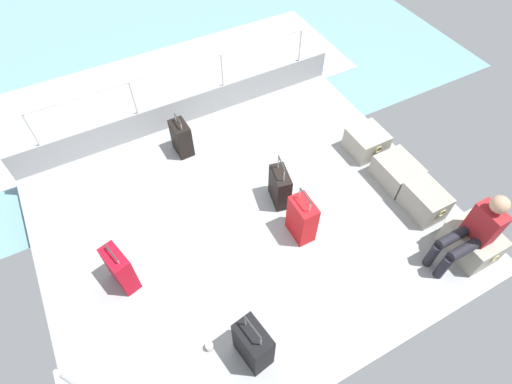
% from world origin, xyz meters
% --- Properties ---
extents(ground_plane, '(4.40, 5.20, 0.06)m').
position_xyz_m(ground_plane, '(0.00, 0.00, -0.03)').
color(ground_plane, '#939699').
extents(gunwale_port, '(0.06, 5.20, 0.45)m').
position_xyz_m(gunwale_port, '(-2.17, 0.00, 0.23)').
color(gunwale_port, '#939699').
rests_on(gunwale_port, ground_plane).
extents(railing_port, '(0.04, 4.20, 1.02)m').
position_xyz_m(railing_port, '(-2.17, 0.00, 0.78)').
color(railing_port, silver).
rests_on(railing_port, ground_plane).
extents(sea_wake, '(12.00, 12.00, 0.01)m').
position_xyz_m(sea_wake, '(-3.60, 0.00, -0.34)').
color(sea_wake, '#6B99A8').
rests_on(sea_wake, ground_plane).
extents(cargo_crate_0, '(0.53, 0.50, 0.36)m').
position_xyz_m(cargo_crate_0, '(-0.30, 2.12, 0.18)').
color(cargo_crate_0, '#9E9989').
rests_on(cargo_crate_0, ground_plane).
extents(cargo_crate_1, '(0.61, 0.48, 0.34)m').
position_xyz_m(cargo_crate_1, '(0.36, 2.14, 0.17)').
color(cargo_crate_1, gray).
rests_on(cargo_crate_1, ground_plane).
extents(cargo_crate_2, '(0.58, 0.39, 0.40)m').
position_xyz_m(cargo_crate_2, '(0.94, 2.10, 0.20)').
color(cargo_crate_2, gray).
rests_on(cargo_crate_2, ground_plane).
extents(cargo_crate_3, '(0.63, 0.48, 0.40)m').
position_xyz_m(cargo_crate_3, '(1.68, 2.18, 0.20)').
color(cargo_crate_3, '#9E9989').
rests_on(cargo_crate_3, ground_plane).
extents(passenger_seated, '(0.34, 0.66, 1.10)m').
position_xyz_m(passenger_seated, '(1.68, 2.00, 0.58)').
color(passenger_seated, maroon).
rests_on(passenger_seated, ground_plane).
extents(suitcase_0, '(0.37, 0.24, 0.79)m').
position_xyz_m(suitcase_0, '(0.48, 0.50, 0.31)').
color(suitcase_0, red).
rests_on(suitcase_0, ground_plane).
extents(suitcase_1, '(0.42, 0.27, 0.75)m').
position_xyz_m(suitcase_1, '(-0.10, 0.53, 0.27)').
color(suitcase_1, black).
rests_on(suitcase_1, ground_plane).
extents(suitcase_2, '(0.43, 0.30, 0.80)m').
position_xyz_m(suitcase_2, '(1.54, -0.74, 0.30)').
color(suitcase_2, black).
rests_on(suitcase_2, ground_plane).
extents(suitcase_3, '(0.42, 0.28, 0.68)m').
position_xyz_m(suitcase_3, '(0.09, -1.67, 0.30)').
color(suitcase_3, '#B70C1E').
rests_on(suitcase_3, ground_plane).
extents(suitcase_4, '(0.35, 0.23, 0.65)m').
position_xyz_m(suitcase_4, '(-1.57, -0.27, 0.26)').
color(suitcase_4, black).
rests_on(suitcase_4, ground_plane).
extents(paper_cup, '(0.08, 0.08, 0.10)m').
position_xyz_m(paper_cup, '(1.27, -1.12, 0.05)').
color(paper_cup, white).
rests_on(paper_cup, ground_plane).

